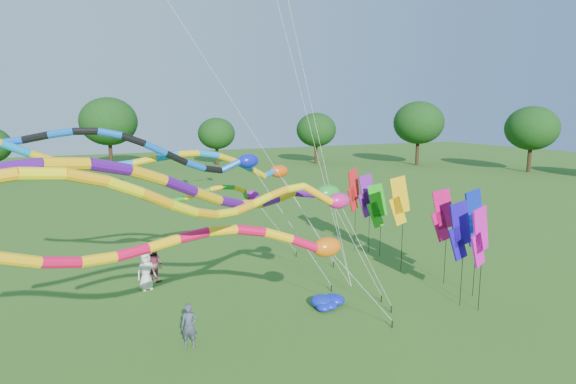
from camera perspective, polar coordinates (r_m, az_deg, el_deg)
name	(u,v)px	position (r m, az deg, el deg)	size (l,w,h in m)	color
ground	(353,344)	(17.63, 7.67, -17.45)	(160.00, 160.00, 0.00)	#2A5D18
tree_ring	(523,181)	(20.42, 26.05, 1.17)	(118.70, 115.42, 9.52)	#382314
tube_kite_red	(187,245)	(13.61, -11.87, -6.16)	(15.40, 2.35, 6.66)	black
tube_kite_orange	(242,198)	(12.77, -5.51, -0.69)	(13.50, 5.57, 7.62)	black
tube_kite_purple	(215,190)	(13.48, -8.59, 0.21)	(15.51, 5.46, 7.69)	black
tube_kite_blue	(146,152)	(17.60, -16.51, 4.60)	(14.26, 1.13, 8.03)	black
tube_kite_cyan	(194,164)	(18.97, -11.04, 3.28)	(14.44, 3.81, 7.95)	black
tube_kite_green	(201,193)	(22.11, -10.24, -0.10)	(10.58, 3.65, 6.04)	black
banner_pole_orange	(399,201)	(24.18, 13.03, -1.05)	(1.15, 0.31, 4.87)	black
banner_pole_blue_b	(474,218)	(21.79, 21.14, -2.91)	(1.16, 0.08, 4.77)	black
banner_pole_red	(353,190)	(27.12, 7.77, 0.20)	(1.10, 0.54, 4.84)	black
banner_pole_magenta_b	(442,215)	(23.04, 17.84, -2.66)	(1.14, 0.40, 4.53)	black
banner_pole_violet	(366,196)	(27.13, 9.28, -0.46)	(1.16, 0.09, 4.54)	black
banner_pole_magenta_a	(480,237)	(20.32, 21.77, -5.00)	(1.15, 0.30, 4.36)	black
banner_pole_green	(377,206)	(26.64, 10.48, -1.62)	(1.09, 0.56, 4.11)	black
banner_pole_blue_a	(460,231)	(20.61, 19.67, -4.39)	(1.16, 0.17, 4.46)	black
blue_nylon_heap	(333,302)	(20.29, 5.32, -12.88)	(1.74, 1.62, 0.53)	#0D1FB4
person_a	(146,271)	(22.82, -16.48, -9.00)	(0.83, 0.54, 1.71)	silver
person_b	(189,326)	(17.31, -11.64, -15.27)	(0.56, 0.37, 1.54)	#3A3E51
person_c	(154,263)	(23.85, -15.54, -8.10)	(0.84, 0.65, 1.73)	#94354C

